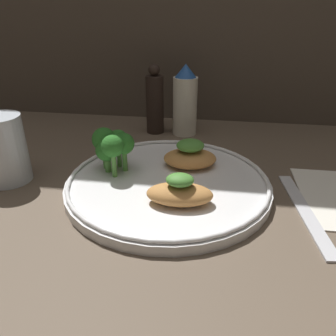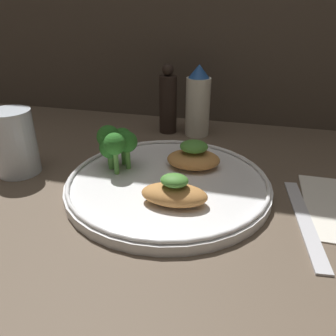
# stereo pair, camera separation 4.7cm
# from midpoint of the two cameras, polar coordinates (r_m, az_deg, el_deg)

# --- Properties ---
(ground_plane) EXTENTS (1.80, 1.80, 0.01)m
(ground_plane) POSITION_cam_midpoint_polar(r_m,az_deg,el_deg) (0.49, -2.76, -4.14)
(ground_plane) COLOR brown
(plate) EXTENTS (0.30, 0.30, 0.02)m
(plate) POSITION_cam_midpoint_polar(r_m,az_deg,el_deg) (0.48, -2.80, -2.62)
(plate) COLOR white
(plate) RESTS_ON ground_plane
(grilled_meat_front) EXTENTS (0.09, 0.05, 0.04)m
(grilled_meat_front) POSITION_cam_midpoint_polar(r_m,az_deg,el_deg) (0.42, -1.17, -4.35)
(grilled_meat_front) COLOR #BC7F42
(grilled_meat_front) RESTS_ON plate
(grilled_meat_middle) EXTENTS (0.09, 0.07, 0.04)m
(grilled_meat_middle) POSITION_cam_midpoint_polar(r_m,az_deg,el_deg) (0.52, 1.25, 2.04)
(grilled_meat_middle) COLOR #BC7F42
(grilled_meat_middle) RESTS_ON plate
(broccoli_bunch) EXTENTS (0.07, 0.07, 0.07)m
(broccoli_bunch) POSITION_cam_midpoint_polar(r_m,az_deg,el_deg) (0.50, -12.39, 3.95)
(broccoli_bunch) COLOR #569942
(broccoli_bunch) RESTS_ON plate
(sauce_bottle) EXTENTS (0.05, 0.05, 0.14)m
(sauce_bottle) POSITION_cam_midpoint_polar(r_m,az_deg,el_deg) (0.68, 1.14, 11.44)
(sauce_bottle) COLOR silver
(sauce_bottle) RESTS_ON ground_plane
(pepper_grinder) EXTENTS (0.04, 0.04, 0.14)m
(pepper_grinder) POSITION_cam_midpoint_polar(r_m,az_deg,el_deg) (0.69, -4.31, 11.32)
(pepper_grinder) COLOR black
(pepper_grinder) RESTS_ON ground_plane
(drinking_glass) EXTENTS (0.07, 0.07, 0.10)m
(drinking_glass) POSITION_cam_midpoint_polar(r_m,az_deg,el_deg) (0.56, -28.95, 2.78)
(drinking_glass) COLOR silver
(drinking_glass) RESTS_ON ground_plane
(fork) EXTENTS (0.04, 0.19, 0.01)m
(fork) POSITION_cam_midpoint_polar(r_m,az_deg,el_deg) (0.46, 20.06, -6.99)
(fork) COLOR silver
(fork) RESTS_ON ground_plane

